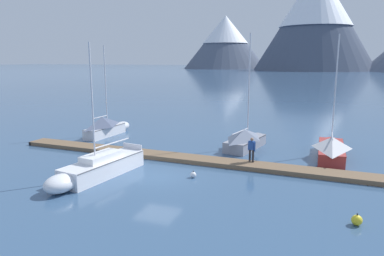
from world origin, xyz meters
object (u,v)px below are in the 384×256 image
(sailboat_nearest_berth, at_px, (107,126))
(sailboat_second_berth, at_px, (96,168))
(mooring_buoy_inner_mooring, at_px, (193,175))
(mooring_buoy_channel_marker, at_px, (357,220))
(sailboat_mid_dock_port, at_px, (246,139))
(sailboat_mid_dock_starboard, at_px, (331,147))
(person_on_dock, at_px, (252,148))

(sailboat_nearest_berth, height_order, sailboat_second_berth, sailboat_nearest_berth)
(mooring_buoy_inner_mooring, bearing_deg, sailboat_nearest_berth, 144.61)
(sailboat_nearest_berth, bearing_deg, mooring_buoy_channel_marker, -29.62)
(sailboat_mid_dock_port, height_order, mooring_buoy_channel_marker, sailboat_mid_dock_port)
(sailboat_mid_dock_starboard, distance_m, mooring_buoy_channel_marker, 11.62)
(mooring_buoy_channel_marker, bearing_deg, sailboat_mid_dock_starboard, 95.59)
(mooring_buoy_channel_marker, bearing_deg, mooring_buoy_inner_mooring, 159.27)
(sailboat_nearest_berth, distance_m, person_on_dock, 15.75)
(sailboat_second_berth, distance_m, mooring_buoy_channel_marker, 14.59)
(sailboat_second_berth, height_order, person_on_dock, sailboat_second_berth)
(sailboat_mid_dock_starboard, height_order, mooring_buoy_inner_mooring, sailboat_mid_dock_starboard)
(mooring_buoy_channel_marker, bearing_deg, sailboat_nearest_berth, 150.38)
(sailboat_nearest_berth, xyz_separation_m, person_on_dock, (14.96, -4.91, 0.38))
(mooring_buoy_inner_mooring, bearing_deg, sailboat_second_berth, -157.81)
(mooring_buoy_inner_mooring, bearing_deg, sailboat_mid_dock_port, 80.71)
(sailboat_mid_dock_starboard, bearing_deg, mooring_buoy_inner_mooring, -134.19)
(sailboat_second_berth, relative_size, mooring_buoy_channel_marker, 14.76)
(sailboat_nearest_berth, bearing_deg, sailboat_mid_dock_port, -0.63)
(sailboat_second_berth, height_order, sailboat_mid_dock_starboard, sailboat_mid_dock_starboard)
(person_on_dock, distance_m, mooring_buoy_channel_marker, 9.50)
(sailboat_mid_dock_port, xyz_separation_m, mooring_buoy_inner_mooring, (-1.38, -8.46, -0.62))
(sailboat_mid_dock_port, distance_m, sailboat_mid_dock_starboard, 6.53)
(sailboat_mid_dock_starboard, xyz_separation_m, mooring_buoy_channel_marker, (1.13, -11.55, -0.56))
(sailboat_second_berth, height_order, sailboat_mid_dock_port, sailboat_mid_dock_port)
(sailboat_second_berth, height_order, mooring_buoy_inner_mooring, sailboat_second_berth)
(sailboat_nearest_berth, bearing_deg, sailboat_second_berth, -58.61)
(person_on_dock, height_order, mooring_buoy_channel_marker, person_on_dock)
(sailboat_nearest_berth, relative_size, sailboat_second_berth, 1.03)
(sailboat_nearest_berth, relative_size, sailboat_mid_dock_starboard, 0.94)
(sailboat_mid_dock_port, bearing_deg, sailboat_second_berth, -122.74)
(sailboat_nearest_berth, relative_size, mooring_buoy_channel_marker, 15.22)
(person_on_dock, xyz_separation_m, mooring_buoy_inner_mooring, (-2.83, -3.70, -1.08))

